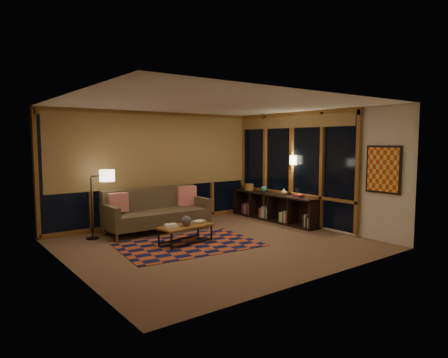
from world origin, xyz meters
TOP-DOWN VIEW (x-y plane):
  - floor at (0.00, 0.00)m, footprint 5.50×5.00m
  - ceiling at (0.00, 0.00)m, footprint 5.50×5.00m
  - walls at (0.00, 0.00)m, footprint 5.51×5.01m
  - window_wall_back at (0.00, 2.43)m, footprint 5.30×0.16m
  - window_wall_right at (2.68, 0.60)m, footprint 0.16×3.70m
  - wall_art at (2.71, -1.85)m, footprint 0.06×0.74m
  - wall_sconce at (2.62, 0.45)m, footprint 0.12×0.18m
  - sofa at (-0.40, 1.68)m, footprint 2.30×0.97m
  - pillow_left at (-1.23, 1.84)m, footprint 0.41×0.16m
  - pillow_right at (0.47, 1.86)m, footprint 0.47×0.20m
  - area_rug at (-0.47, 0.27)m, footprint 2.79×2.01m
  - coffee_table at (-0.46, 0.40)m, footprint 1.13×0.61m
  - book_stack_a at (-0.79, 0.40)m, footprint 0.23×0.19m
  - book_stack_b at (-0.11, 0.46)m, footprint 0.31×0.28m
  - ceramic_pot at (-0.45, 0.37)m, footprint 0.24×0.24m
  - floor_lamp at (-1.79, 1.87)m, footprint 0.50×0.36m
  - bookshelf at (2.49, 1.00)m, footprint 0.40×2.75m
  - basket at (2.47, 1.89)m, footprint 0.24×0.24m
  - teal_bowl at (2.49, 1.35)m, footprint 0.18×0.18m
  - vase at (2.49, 0.63)m, footprint 0.17×0.17m
  - shelf_book_stack at (2.49, 0.16)m, footprint 0.25×0.30m

SIDE VIEW (x-z plane):
  - floor at x=0.00m, z-range -0.01..0.01m
  - area_rug at x=-0.47m, z-range 0.00..0.01m
  - coffee_table at x=-0.46m, z-range 0.00..0.36m
  - bookshelf at x=2.49m, z-range 0.00..0.69m
  - book_stack_b at x=-0.11m, z-range 0.36..0.41m
  - book_stack_a at x=-0.79m, z-range 0.36..0.42m
  - ceramic_pot at x=-0.45m, z-range 0.36..0.56m
  - sofa at x=-0.40m, z-range 0.00..0.93m
  - pillow_left at x=-1.23m, z-range 0.47..0.87m
  - pillow_right at x=0.47m, z-range 0.47..0.93m
  - floor_lamp at x=-1.79m, z-range 0.00..1.42m
  - shelf_book_stack at x=2.49m, z-range 0.69..0.77m
  - teal_bowl at x=2.49m, z-range 0.69..0.86m
  - vase at x=2.49m, z-range 0.69..0.86m
  - basket at x=2.47m, z-range 0.69..0.86m
  - walls at x=0.00m, z-range 0.00..2.70m
  - window_wall_back at x=0.00m, z-range 0.05..2.65m
  - window_wall_right at x=2.68m, z-range 0.05..2.65m
  - wall_art at x=2.71m, z-range 0.98..1.92m
  - wall_sconce at x=2.62m, z-range 1.44..1.66m
  - ceiling at x=0.00m, z-range 2.70..2.71m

